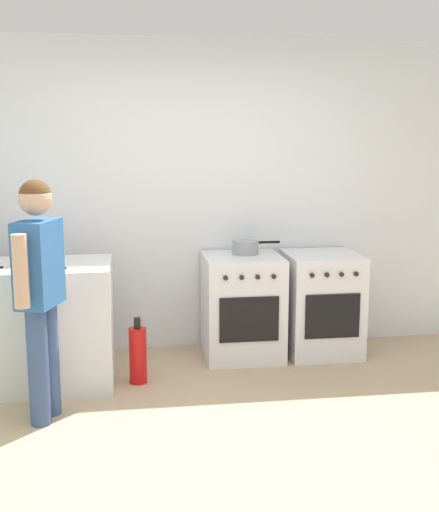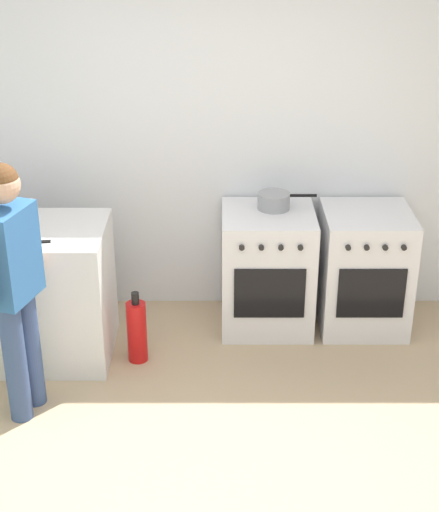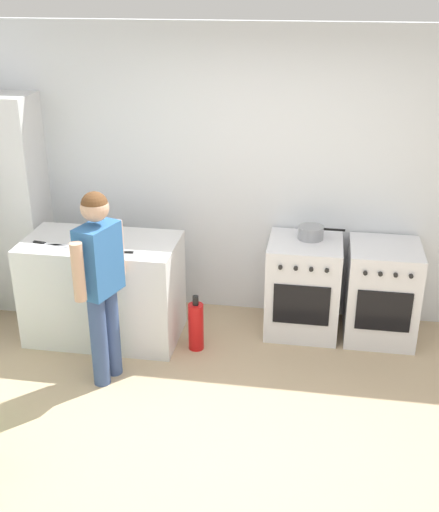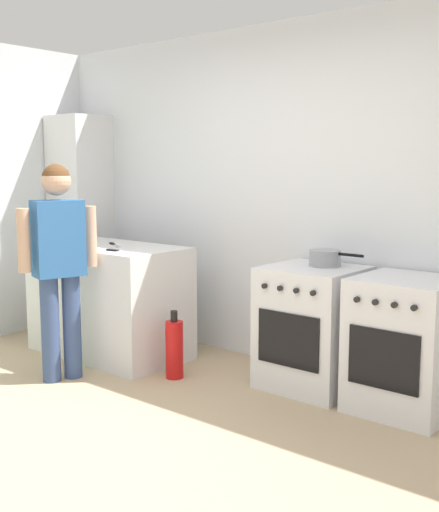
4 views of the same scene
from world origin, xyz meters
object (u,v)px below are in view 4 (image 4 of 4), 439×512
object	(u,v)px
oven_right	(405,345)
larder_cabinet	(81,222)
pot	(325,258)
person	(59,255)
knife_utility	(118,251)
knife_carving	(64,243)
fire_extinguisher	(174,349)
oven_left	(313,327)
knife_bread	(75,244)
knife_chef	(115,245)

from	to	relation	value
oven_right	larder_cabinet	world-z (taller)	larder_cabinet
pot	person	bearing A→B (deg)	-143.93
knife_utility	knife_carving	world-z (taller)	same
person	fire_extinguisher	world-z (taller)	person
oven_right	knife_utility	bearing A→B (deg)	-164.01
oven_right	larder_cabinet	xyz separation A→B (m)	(-3.32, 0.10, 0.57)
oven_left	oven_right	distance (m)	0.67
knife_bread	fire_extinguisher	distance (m)	1.28
oven_left	pot	bearing A→B (deg)	64.80
pot	knife_chef	bearing A→B (deg)	-165.39
larder_cabinet	knife_bread	bearing A→B (deg)	-41.36
knife_bread	oven_left	bearing A→B (deg)	14.85
knife_utility	fire_extinguisher	xyz separation A→B (m)	(0.47, 0.10, -0.69)
pot	knife_chef	size ratio (longest dim) A/B	1.38
oven_right	fire_extinguisher	bearing A→B (deg)	-162.80
person	fire_extinguisher	distance (m)	1.07
oven_left	knife_carving	bearing A→B (deg)	-165.98
oven_left	knife_utility	distance (m)	1.54
knife_chef	knife_utility	bearing A→B (deg)	-36.75
knife_chef	knife_bread	bearing A→B (deg)	-152.12
oven_left	knife_chef	size ratio (longest dim) A/B	2.95
oven_left	pot	world-z (taller)	pot
oven_right	fire_extinguisher	xyz separation A→B (m)	(-1.54, -0.48, -0.21)
knife_carving	knife_bread	bearing A→B (deg)	1.62
larder_cabinet	oven_left	bearing A→B (deg)	-2.20
pot	knife_chef	distance (m)	1.74
pot	larder_cabinet	distance (m)	2.69
pot	knife_carving	xyz separation A→B (m)	(-2.12, -0.60, -0.00)
knife_bread	person	distance (m)	0.69
fire_extinguisher	larder_cabinet	size ratio (longest dim) A/B	0.25
oven_left	person	bearing A→B (deg)	-145.34
knife_utility	knife_chef	world-z (taller)	same
knife_carving	larder_cabinet	bearing A→B (deg)	132.30
oven_right	knife_chef	xyz separation A→B (m)	(-2.32, -0.36, 0.48)
larder_cabinet	person	bearing A→B (deg)	-43.65
pot	knife_carving	world-z (taller)	pot
oven_right	knife_carving	xyz separation A→B (m)	(-2.76, -0.52, 0.48)
oven_left	knife_carving	distance (m)	2.20
knife_carving	person	distance (m)	0.79
oven_left	oven_right	size ratio (longest dim) A/B	1.00
knife_utility	larder_cabinet	world-z (taller)	larder_cabinet
pot	knife_chef	xyz separation A→B (m)	(-1.68, -0.44, -0.00)
oven_left	person	distance (m)	1.86
knife_bread	knife_chef	size ratio (longest dim) A/B	1.21
oven_left	knife_utility	bearing A→B (deg)	-156.73
fire_extinguisher	larder_cabinet	distance (m)	2.03
oven_left	larder_cabinet	bearing A→B (deg)	177.80
knife_bread	knife_carving	distance (m)	0.14
knife_chef	pot	bearing A→B (deg)	14.61
oven_right	knife_carving	bearing A→B (deg)	-169.31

